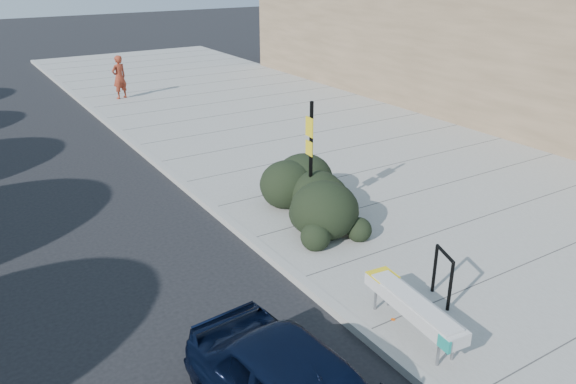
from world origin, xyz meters
name	(u,v)px	position (x,y,z in m)	size (l,w,h in m)	color
ground	(301,285)	(0.00, 0.00, 0.00)	(120.00, 120.00, 0.00)	black
sidewalk_near	(362,160)	(5.60, 5.00, 0.07)	(11.20, 50.00, 0.15)	gray
curb_near	(198,196)	(0.00, 5.00, 0.08)	(0.22, 50.00, 0.17)	#9E9E99
bench	(413,306)	(0.60, -2.43, 0.68)	(0.67, 2.23, 0.66)	gray
bike_rack	(443,272)	(1.73, -2.00, 0.75)	(0.28, 0.65, 1.00)	black
sign_post	(310,153)	(1.79, 2.35, 1.74)	(0.11, 0.33, 2.82)	black
hedge	(307,186)	(1.81, 2.50, 0.86)	(1.90, 3.79, 1.42)	black
pedestrian	(119,77)	(1.60, 17.01, 1.10)	(0.69, 0.45, 1.89)	maroon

